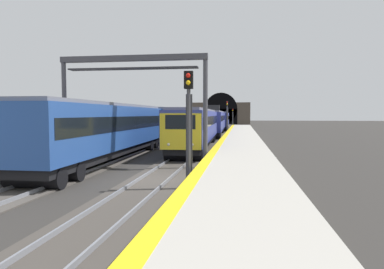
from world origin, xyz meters
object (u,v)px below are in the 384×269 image
(railway_signal_mid, at_px, (227,115))
(overhead_signal_gantry, at_px, (132,82))
(railway_signal_far, at_px, (233,116))
(railway_signal_near, at_px, (189,121))
(train_adjacent_platform, at_px, (149,124))
(train_main_approaching, at_px, (214,122))

(railway_signal_mid, xyz_separation_m, overhead_signal_gantry, (-33.53, 4.39, 2.13))
(railway_signal_far, bearing_deg, railway_signal_near, 0.00)
(railway_signal_near, relative_size, railway_signal_far, 1.09)
(overhead_signal_gantry, bearing_deg, railway_signal_far, -3.67)
(railway_signal_mid, distance_m, overhead_signal_gantry, 33.89)
(railway_signal_near, bearing_deg, train_adjacent_platform, -159.47)
(train_main_approaching, height_order, train_adjacent_platform, train_main_approaching)
(railway_signal_near, bearing_deg, overhead_signal_gantry, -142.97)
(overhead_signal_gantry, bearing_deg, railway_signal_mid, -7.47)
(train_adjacent_platform, relative_size, railway_signal_far, 8.60)
(train_main_approaching, relative_size, train_adjacent_platform, 1.48)
(railway_signal_far, height_order, overhead_signal_gantry, overhead_signal_gantry)
(railway_signal_far, relative_size, overhead_signal_gantry, 0.51)
(train_adjacent_platform, xyz_separation_m, railway_signal_far, (56.08, -6.85, 0.48))
(train_main_approaching, xyz_separation_m, railway_signal_mid, (2.23, -1.94, 0.97))
(railway_signal_mid, height_order, overhead_signal_gantry, overhead_signal_gantry)
(train_main_approaching, bearing_deg, railway_signal_mid, 137.65)
(railway_signal_near, distance_m, overhead_signal_gantry, 7.64)
(overhead_signal_gantry, bearing_deg, train_adjacent_platform, 11.14)
(railway_signal_near, relative_size, railway_signal_mid, 0.95)
(train_adjacent_platform, bearing_deg, railway_signal_mid, -18.70)
(railway_signal_near, xyz_separation_m, railway_signal_far, (74.38, -0.00, -0.23))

